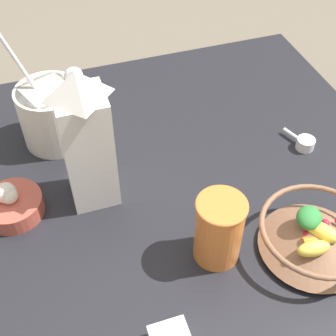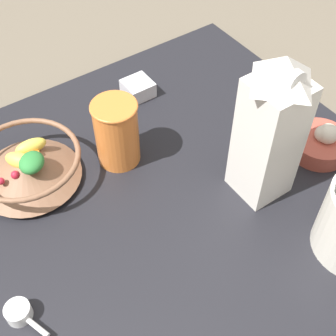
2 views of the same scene
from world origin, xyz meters
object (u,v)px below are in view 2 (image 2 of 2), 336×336
Objects in this scene: drinking_cup at (117,132)px; spice_jar at (138,89)px; milk_carton at (270,130)px; fruit_bowl at (27,165)px; garlic_bowl at (320,143)px.

drinking_cup reaches higher than spice_jar.
spice_jar is (-0.04, 0.34, -0.13)m from milk_carton.
fruit_bowl is 0.55m from garlic_bowl.
garlic_bowl is at bearing -0.69° from milk_carton.
milk_carton reaches higher than spice_jar.
fruit_bowl is 1.76× the size of garlic_bowl.
drinking_cup is 0.20m from spice_jar.
fruit_bowl is at bearing 143.45° from milk_carton.
fruit_bowl is 0.43m from milk_carton.
spice_jar is at bearing 97.37° from milk_carton.
garlic_bowl is (0.49, -0.25, -0.02)m from fruit_bowl.
garlic_bowl is (0.16, -0.00, -0.12)m from milk_carton.
fruit_bowl is at bearing 152.92° from garlic_bowl.
milk_carton is at bearing -49.60° from drinking_cup.
milk_carton is at bearing 179.31° from garlic_bowl.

